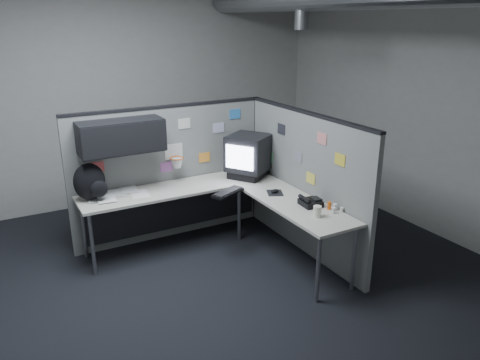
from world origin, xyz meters
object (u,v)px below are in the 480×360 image
phone (310,202)px  backpack (90,182)px  desk (210,200)px  monitor (249,155)px  keyboard (228,192)px

phone → backpack: (-1.95, 1.26, 0.16)m
desk → monitor: 0.78m
phone → keyboard: bearing=144.4°
phone → backpack: size_ratio=0.57×
phone → backpack: bearing=162.1°
monitor → keyboard: (-0.50, -0.42, -0.25)m
desk → phone: (0.73, -0.91, 0.15)m
keyboard → phone: size_ratio=1.90×
monitor → backpack: monitor is taller
desk → phone: phone is taller
monitor → backpack: size_ratio=1.54×
desk → backpack: size_ratio=5.67×
keyboard → phone: 0.93m
keyboard → phone: bearing=-30.6°
desk → monitor: (0.64, 0.23, 0.38)m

